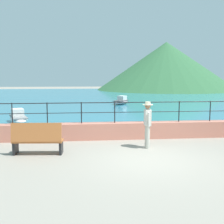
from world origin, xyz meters
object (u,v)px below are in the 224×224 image
object	(u,v)px
bench_main	(37,139)
person_walking	(148,122)
boat_1	(18,118)
boat_0	(121,101)

from	to	relation	value
bench_main	person_walking	xyz separation A→B (m)	(3.96, 0.51, 0.42)
person_walking	boat_1	bearing A→B (deg)	134.80
person_walking	boat_1	size ratio (longest dim) A/B	0.71
bench_main	boat_0	distance (m)	16.93
bench_main	person_walking	bearing A→B (deg)	7.34
bench_main	boat_0	xyz separation A→B (m)	(5.09, 16.14, -0.23)
boat_0	boat_1	world-z (taller)	same
boat_0	boat_1	bearing A→B (deg)	-127.10
boat_0	boat_1	distance (m)	11.93
boat_1	boat_0	bearing A→B (deg)	52.90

